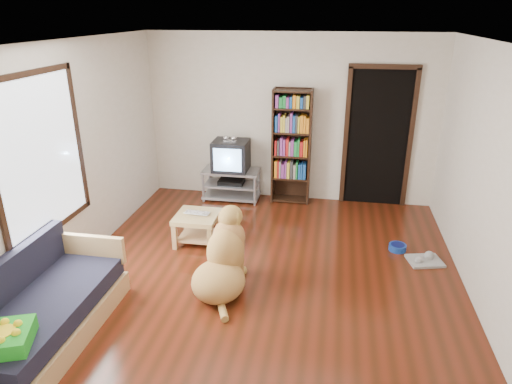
% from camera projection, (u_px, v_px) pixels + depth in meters
% --- Properties ---
extents(ground, '(5.00, 5.00, 0.00)m').
position_uv_depth(ground, '(264.00, 277.00, 5.30)').
color(ground, '#531C0E').
rests_on(ground, ground).
extents(ceiling, '(5.00, 5.00, 0.00)m').
position_uv_depth(ceiling, '(266.00, 42.00, 4.33)').
color(ceiling, white).
rests_on(ceiling, ground).
extents(wall_back, '(4.50, 0.00, 4.50)m').
position_uv_depth(wall_back, '(290.00, 119.00, 7.10)').
color(wall_back, beige).
rests_on(wall_back, ground).
extents(wall_front, '(4.50, 0.00, 4.50)m').
position_uv_depth(wall_front, '(194.00, 317.00, 2.53)').
color(wall_front, beige).
rests_on(wall_front, ground).
extents(wall_left, '(0.00, 5.00, 5.00)m').
position_uv_depth(wall_left, '(70.00, 160.00, 5.18)').
color(wall_left, beige).
rests_on(wall_left, ground).
extents(wall_right, '(0.00, 5.00, 5.00)m').
position_uv_depth(wall_right, '(492.00, 184.00, 4.45)').
color(wall_right, beige).
rests_on(wall_right, ground).
extents(green_cushion, '(0.52, 0.52, 0.13)m').
position_uv_depth(green_cushion, '(5.00, 338.00, 3.58)').
color(green_cushion, green).
rests_on(green_cushion, sofa).
extents(laptop, '(0.34, 0.23, 0.03)m').
position_uv_depth(laptop, '(196.00, 215.00, 5.92)').
color(laptop, white).
rests_on(laptop, coffee_table).
extents(dog_bowl, '(0.22, 0.22, 0.08)m').
position_uv_depth(dog_bowl, '(397.00, 247.00, 5.87)').
color(dog_bowl, navy).
rests_on(dog_bowl, ground).
extents(grey_rag, '(0.47, 0.41, 0.03)m').
position_uv_depth(grey_rag, '(425.00, 261.00, 5.61)').
color(grey_rag, '#969696').
rests_on(grey_rag, ground).
extents(window, '(0.03, 1.46, 1.70)m').
position_uv_depth(window, '(41.00, 156.00, 4.65)').
color(window, white).
rests_on(window, wall_left).
extents(doorway, '(1.03, 0.05, 2.19)m').
position_uv_depth(doorway, '(378.00, 135.00, 6.93)').
color(doorway, black).
rests_on(doorway, wall_back).
extents(tv_stand, '(0.90, 0.45, 0.50)m').
position_uv_depth(tv_stand, '(232.00, 183.00, 7.40)').
color(tv_stand, '#99999E').
rests_on(tv_stand, ground).
extents(crt_tv, '(0.55, 0.52, 0.58)m').
position_uv_depth(crt_tv, '(231.00, 155.00, 7.25)').
color(crt_tv, black).
rests_on(crt_tv, tv_stand).
extents(bookshelf, '(0.60, 0.30, 1.80)m').
position_uv_depth(bookshelf, '(292.00, 141.00, 7.06)').
color(bookshelf, black).
rests_on(bookshelf, ground).
extents(sofa, '(0.80, 1.80, 0.80)m').
position_uv_depth(sofa, '(42.00, 313.00, 4.24)').
color(sofa, tan).
rests_on(sofa, ground).
extents(coffee_table, '(0.55, 0.55, 0.40)m').
position_uv_depth(coffee_table, '(197.00, 223.00, 5.99)').
color(coffee_table, '#DAB370').
rests_on(coffee_table, ground).
extents(dog, '(0.65, 1.13, 0.92)m').
position_uv_depth(dog, '(224.00, 261.00, 4.97)').
color(dog, '#BA9247').
rests_on(dog, ground).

